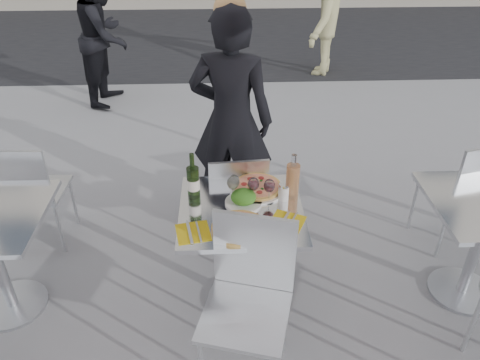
{
  "coord_description": "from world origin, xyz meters",
  "views": [
    {
      "loc": [
        -0.1,
        -2.21,
        2.36
      ],
      "look_at": [
        0.0,
        0.15,
        0.85
      ],
      "focal_mm": 35.0,
      "sensor_mm": 36.0,
      "label": 1
    }
  ],
  "objects_px": {
    "chair_near": "(249,289)",
    "carafe": "(293,180)",
    "salad_plate": "(244,198)",
    "sugar_shaker": "(284,192)",
    "woman_diner": "(231,121)",
    "pedestrian_a": "(104,36)",
    "side_chair_rfar": "(467,186)",
    "pizza_far": "(257,187)",
    "pizza_near": "(240,228)",
    "wine_bottle": "(193,181)",
    "pedestrian_b": "(324,16)",
    "napkin_right": "(287,222)",
    "side_chair_lfar": "(30,188)",
    "wineglass_white_a": "(233,184)",
    "main_table": "(241,236)",
    "napkin_left": "(193,232)",
    "wineglass_red_b": "(269,187)",
    "chair_far": "(237,198)",
    "wineglass_red_a": "(254,185)",
    "wineglass_white_b": "(234,182)"
  },
  "relations": [
    {
      "from": "side_chair_lfar",
      "to": "chair_near",
      "type": "bearing_deg",
      "value": 146.27
    },
    {
      "from": "pizza_near",
      "to": "napkin_left",
      "type": "xyz_separation_m",
      "value": [
        -0.25,
        -0.02,
        -0.01
      ]
    },
    {
      "from": "chair_near",
      "to": "carafe",
      "type": "xyz_separation_m",
      "value": [
        0.29,
        0.58,
        0.3
      ]
    },
    {
      "from": "chair_far",
      "to": "pedestrian_b",
      "type": "xyz_separation_m",
      "value": [
        1.34,
        3.92,
        0.29
      ]
    },
    {
      "from": "chair_near",
      "to": "woman_diner",
      "type": "relative_size",
      "value": 0.56
    },
    {
      "from": "chair_far",
      "to": "wineglass_white_a",
      "type": "distance_m",
      "value": 0.5
    },
    {
      "from": "woman_diner",
      "to": "pizza_far",
      "type": "bearing_deg",
      "value": 113.15
    },
    {
      "from": "salad_plate",
      "to": "wineglass_white_a",
      "type": "distance_m",
      "value": 0.11
    },
    {
      "from": "chair_far",
      "to": "sugar_shaker",
      "type": "bearing_deg",
      "value": 121.07
    },
    {
      "from": "wineglass_red_b",
      "to": "woman_diner",
      "type": "bearing_deg",
      "value": 102.55
    },
    {
      "from": "carafe",
      "to": "side_chair_lfar",
      "type": "bearing_deg",
      "value": 163.91
    },
    {
      "from": "main_table",
      "to": "napkin_left",
      "type": "xyz_separation_m",
      "value": [
        -0.27,
        -0.21,
        0.21
      ]
    },
    {
      "from": "pedestrian_a",
      "to": "pizza_far",
      "type": "distance_m",
      "value": 3.63
    },
    {
      "from": "chair_near",
      "to": "side_chair_rfar",
      "type": "height_order",
      "value": "chair_near"
    },
    {
      "from": "pedestrian_a",
      "to": "napkin_left",
      "type": "distance_m",
      "value": 3.87
    },
    {
      "from": "sugar_shaker",
      "to": "pizza_near",
      "type": "bearing_deg",
      "value": -134.42
    },
    {
      "from": "wineglass_red_b",
      "to": "side_chair_rfar",
      "type": "bearing_deg",
      "value": 16.23
    },
    {
      "from": "pizza_near",
      "to": "carafe",
      "type": "distance_m",
      "value": 0.46
    },
    {
      "from": "pedestrian_a",
      "to": "wineglass_red_b",
      "type": "relative_size",
      "value": 10.35
    },
    {
      "from": "pedestrian_b",
      "to": "sugar_shaker",
      "type": "relative_size",
      "value": 14.91
    },
    {
      "from": "napkin_left",
      "to": "side_chair_lfar",
      "type": "bearing_deg",
      "value": 134.36
    },
    {
      "from": "woman_diner",
      "to": "pedestrian_a",
      "type": "relative_size",
      "value": 1.05
    },
    {
      "from": "side_chair_lfar",
      "to": "wineglass_white_a",
      "type": "bearing_deg",
      "value": 162.18
    },
    {
      "from": "side_chair_lfar",
      "to": "carafe",
      "type": "height_order",
      "value": "carafe"
    },
    {
      "from": "wine_bottle",
      "to": "pedestrian_b",
      "type": "bearing_deg",
      "value": 69.16
    },
    {
      "from": "pizza_near",
      "to": "pizza_far",
      "type": "bearing_deg",
      "value": 72.07
    },
    {
      "from": "napkin_left",
      "to": "chair_far",
      "type": "bearing_deg",
      "value": 57.41
    },
    {
      "from": "pedestrian_a",
      "to": "wineglass_red_b",
      "type": "distance_m",
      "value": 3.78
    },
    {
      "from": "pedestrian_b",
      "to": "pizza_near",
      "type": "height_order",
      "value": "pedestrian_b"
    },
    {
      "from": "pedestrian_a",
      "to": "napkin_right",
      "type": "bearing_deg",
      "value": -145.61
    },
    {
      "from": "side_chair_rfar",
      "to": "wine_bottle",
      "type": "relative_size",
      "value": 3.11
    },
    {
      "from": "chair_far",
      "to": "side_chair_lfar",
      "type": "relative_size",
      "value": 0.98
    },
    {
      "from": "woman_diner",
      "to": "pedestrian_a",
      "type": "distance_m",
      "value": 2.9
    },
    {
      "from": "napkin_left",
      "to": "wineglass_red_b",
      "type": "bearing_deg",
      "value": 20.81
    },
    {
      "from": "chair_far",
      "to": "wineglass_red_a",
      "type": "relative_size",
      "value": 5.48
    },
    {
      "from": "wineglass_red_a",
      "to": "napkin_right",
      "type": "distance_m",
      "value": 0.3
    },
    {
      "from": "wine_bottle",
      "to": "wineglass_red_b",
      "type": "height_order",
      "value": "wine_bottle"
    },
    {
      "from": "side_chair_rfar",
      "to": "pedestrian_a",
      "type": "height_order",
      "value": "pedestrian_a"
    },
    {
      "from": "chair_near",
      "to": "pedestrian_b",
      "type": "relative_size",
      "value": 0.6
    },
    {
      "from": "sugar_shaker",
      "to": "wineglass_red_b",
      "type": "bearing_deg",
      "value": -163.35
    },
    {
      "from": "woman_diner",
      "to": "pedestrian_b",
      "type": "height_order",
      "value": "woman_diner"
    },
    {
      "from": "sugar_shaker",
      "to": "napkin_right",
      "type": "distance_m",
      "value": 0.23
    },
    {
      "from": "napkin_right",
      "to": "pedestrian_a",
      "type": "bearing_deg",
      "value": 141.41
    },
    {
      "from": "chair_far",
      "to": "side_chair_lfar",
      "type": "height_order",
      "value": "side_chair_lfar"
    },
    {
      "from": "pizza_near",
      "to": "carafe",
      "type": "relative_size",
      "value": 1.08
    },
    {
      "from": "sugar_shaker",
      "to": "chair_near",
      "type": "bearing_deg",
      "value": -112.91
    },
    {
      "from": "wineglass_red_b",
      "to": "wineglass_white_b",
      "type": "bearing_deg",
      "value": 164.85
    },
    {
      "from": "salad_plate",
      "to": "sugar_shaker",
      "type": "xyz_separation_m",
      "value": [
        0.24,
        0.03,
        0.02
      ]
    },
    {
      "from": "side_chair_rfar",
      "to": "pizza_far",
      "type": "distance_m",
      "value": 1.55
    },
    {
      "from": "carafe",
      "to": "woman_diner",
      "type": "bearing_deg",
      "value": 111.97
    }
  ]
}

